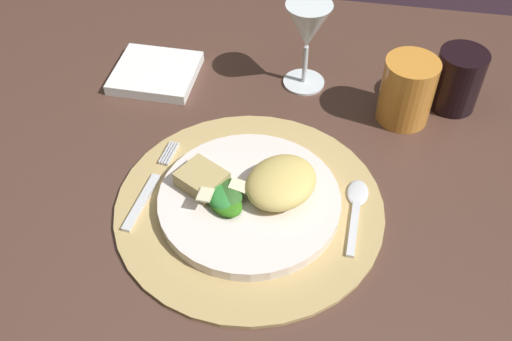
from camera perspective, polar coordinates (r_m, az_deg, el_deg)
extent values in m
cube|color=#4D3228|center=(0.87, -0.08, 2.02)|extent=(1.48, 0.86, 0.02)
cylinder|color=#50312C|center=(1.56, -22.20, 4.51)|extent=(0.08, 0.08, 0.68)
cylinder|color=tan|center=(0.78, -0.64, -3.47)|extent=(0.36, 0.36, 0.01)
cylinder|color=silver|center=(0.77, -0.65, -2.95)|extent=(0.24, 0.24, 0.02)
ellipsoid|color=#D9BB63|center=(0.76, 2.43, -1.14)|extent=(0.12, 0.13, 0.04)
ellipsoid|color=#2A782F|center=(0.76, -3.47, -2.62)|extent=(0.06, 0.06, 0.02)
ellipsoid|color=#2E6E15|center=(0.75, -3.09, -2.98)|extent=(0.07, 0.07, 0.02)
ellipsoid|color=#2E5B24|center=(0.76, -2.54, -2.30)|extent=(0.04, 0.05, 0.02)
cube|color=beige|center=(0.76, -1.86, -1.44)|extent=(0.03, 0.02, 0.01)
cube|color=beige|center=(0.74, -4.95, -2.35)|extent=(0.02, 0.03, 0.00)
cube|color=tan|center=(0.78, -5.27, -0.84)|extent=(0.08, 0.07, 0.02)
cube|color=silver|center=(0.80, -11.04, -3.00)|extent=(0.02, 0.10, 0.00)
cube|color=silver|center=(0.85, -8.80, 1.74)|extent=(0.01, 0.04, 0.00)
cube|color=silver|center=(0.85, -8.55, 1.68)|extent=(0.01, 0.04, 0.00)
cube|color=silver|center=(0.85, -8.30, 1.63)|extent=(0.01, 0.04, 0.00)
cube|color=silver|center=(0.85, -8.06, 1.58)|extent=(0.01, 0.04, 0.00)
cube|color=silver|center=(0.76, 9.43, -5.57)|extent=(0.01, 0.09, 0.00)
ellipsoid|color=silver|center=(0.80, 9.85, -2.13)|extent=(0.03, 0.05, 0.01)
cube|color=white|center=(1.00, -9.70, 9.32)|extent=(0.13, 0.13, 0.02)
cylinder|color=silver|center=(0.98, 4.65, 8.55)|extent=(0.07, 0.07, 0.00)
cylinder|color=silver|center=(0.96, 4.78, 10.24)|extent=(0.01, 0.01, 0.07)
cone|color=silver|center=(0.92, 5.05, 13.78)|extent=(0.07, 0.07, 0.07)
cylinder|color=orange|center=(0.91, 14.44, 7.51)|extent=(0.08, 0.08, 0.10)
cylinder|color=black|center=(0.96, 18.97, 8.32)|extent=(0.07, 0.07, 0.10)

